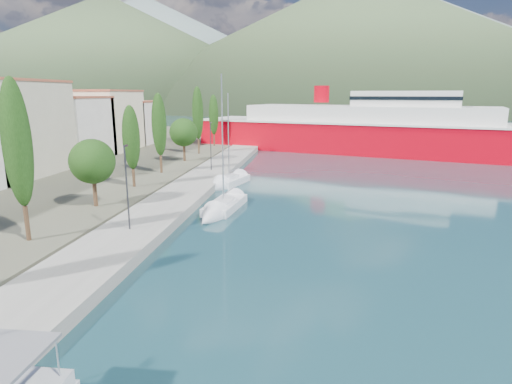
# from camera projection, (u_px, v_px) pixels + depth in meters

# --- Properties ---
(ground) EXTENTS (1400.00, 1400.00, 0.00)m
(ground) POSITION_uv_depth(u_px,v_px,m) (303.00, 128.00, 133.54)
(ground) COLOR #1A3F47
(quay) EXTENTS (5.00, 88.00, 0.80)m
(quay) POSITION_uv_depth(u_px,v_px,m) (185.00, 193.00, 43.92)
(quay) COLOR gray
(quay) RESTS_ON ground
(hills_far) EXTENTS (1480.00, 900.00, 180.00)m
(hills_far) POSITION_uv_depth(u_px,v_px,m) (418.00, 43.00, 578.99)
(hills_far) COLOR slate
(hills_far) RESTS_ON ground
(hills_near) EXTENTS (1010.00, 520.00, 115.00)m
(hills_near) POSITION_uv_depth(u_px,v_px,m) (433.00, 45.00, 353.09)
(hills_near) COLOR #435835
(hills_near) RESTS_ON ground
(town_buildings) EXTENTS (9.20, 69.20, 11.30)m
(town_buildings) POSITION_uv_depth(u_px,v_px,m) (40.00, 131.00, 56.37)
(town_buildings) COLOR beige
(town_buildings) RESTS_ON land_strip
(tree_row) EXTENTS (4.07, 64.91, 10.82)m
(tree_row) POSITION_uv_depth(u_px,v_px,m) (149.00, 133.00, 49.05)
(tree_row) COLOR #47301E
(tree_row) RESTS_ON land_strip
(lamp_posts) EXTENTS (0.15, 45.10, 6.06)m
(lamp_posts) POSITION_uv_depth(u_px,v_px,m) (136.00, 180.00, 31.68)
(lamp_posts) COLOR #2D2D33
(lamp_posts) RESTS_ON quay
(sailboat_near) EXTENTS (3.41, 9.19, 12.92)m
(sailboat_near) POSITION_uv_depth(u_px,v_px,m) (217.00, 212.00, 37.18)
(sailboat_near) COLOR silver
(sailboat_near) RESTS_ON ground
(sailboat_mid) EXTENTS (4.50, 8.13, 11.39)m
(sailboat_mid) POSITION_uv_depth(u_px,v_px,m) (223.00, 184.00, 48.38)
(sailboat_mid) COLOR silver
(sailboat_mid) RESTS_ON ground
(ferry) EXTENTS (63.51, 31.33, 12.40)m
(ferry) POSITION_uv_depth(u_px,v_px,m) (368.00, 131.00, 76.67)
(ferry) COLOR #C20010
(ferry) RESTS_ON ground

